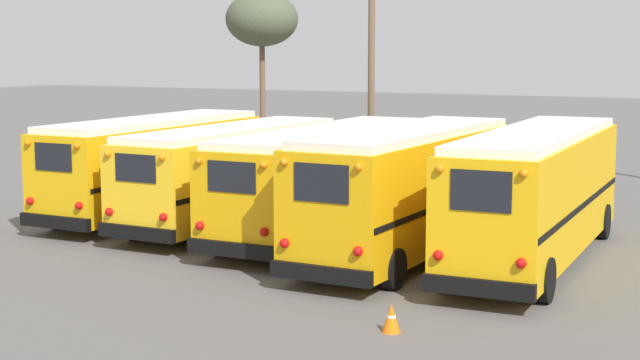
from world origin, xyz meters
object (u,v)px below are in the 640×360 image
(school_bus_3, at_px, (408,188))
(traffic_cone, at_px, (391,318))
(utility_pole, at_px, (371,74))
(school_bus_4, at_px, (537,191))
(bare_tree_0, at_px, (262,20))
(school_bus_2, at_px, (327,177))
(school_bus_1, at_px, (234,171))
(school_bus_0, at_px, (154,163))

(school_bus_3, height_order, traffic_cone, school_bus_3)
(utility_pole, bearing_deg, school_bus_4, -49.21)
(school_bus_3, distance_m, utility_pole, 12.61)
(bare_tree_0, height_order, traffic_cone, bare_tree_0)
(school_bus_2, bearing_deg, school_bus_4, -9.52)
(school_bus_3, relative_size, school_bus_4, 0.92)
(bare_tree_0, xyz_separation_m, traffic_cone, (16.53, -24.51, -6.33))
(school_bus_1, relative_size, bare_tree_0, 1.20)
(school_bus_2, relative_size, traffic_cone, 19.03)
(school_bus_0, relative_size, bare_tree_0, 1.18)
(school_bus_2, bearing_deg, school_bus_0, 176.14)
(school_bus_2, relative_size, bare_tree_0, 1.33)
(school_bus_1, height_order, utility_pole, utility_pole)
(school_bus_4, distance_m, bare_tree_0, 25.07)
(school_bus_4, xyz_separation_m, traffic_cone, (-0.99, -7.23, -1.53))
(school_bus_4, xyz_separation_m, utility_pole, (-8.84, 10.25, 2.52))
(school_bus_0, distance_m, traffic_cone, 14.60)
(school_bus_4, relative_size, traffic_cone, 18.78)
(school_bus_1, bearing_deg, school_bus_4, -6.75)
(utility_pole, relative_size, bare_tree_0, 1.04)
(bare_tree_0, distance_m, traffic_cone, 30.24)
(school_bus_0, height_order, school_bus_2, school_bus_0)
(school_bus_2, height_order, traffic_cone, school_bus_2)
(school_bus_0, xyz_separation_m, school_bus_1, (3.15, -0.36, -0.06))
(school_bus_2, bearing_deg, school_bus_1, 178.86)
(school_bus_3, relative_size, utility_pole, 1.16)
(school_bus_4, height_order, traffic_cone, school_bus_4)
(school_bus_2, height_order, bare_tree_0, bare_tree_0)
(school_bus_1, xyz_separation_m, school_bus_2, (3.16, -0.06, 0.03))
(school_bus_4, xyz_separation_m, bare_tree_0, (-17.52, 17.28, 4.80))
(school_bus_2, height_order, school_bus_4, school_bus_4)
(bare_tree_0, bearing_deg, school_bus_2, -55.36)
(school_bus_0, height_order, school_bus_4, school_bus_4)
(traffic_cone, bearing_deg, bare_tree_0, 124.00)
(traffic_cone, bearing_deg, school_bus_0, 143.17)
(school_bus_4, bearing_deg, utility_pole, 130.79)
(school_bus_2, bearing_deg, school_bus_3, -29.26)
(school_bus_1, xyz_separation_m, bare_tree_0, (-8.05, 16.16, 4.96))
(utility_pole, bearing_deg, bare_tree_0, 140.97)
(school_bus_1, relative_size, school_bus_4, 0.91)
(school_bus_3, height_order, school_bus_4, school_bus_4)
(school_bus_1, xyz_separation_m, utility_pole, (0.62, 9.13, 2.68))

